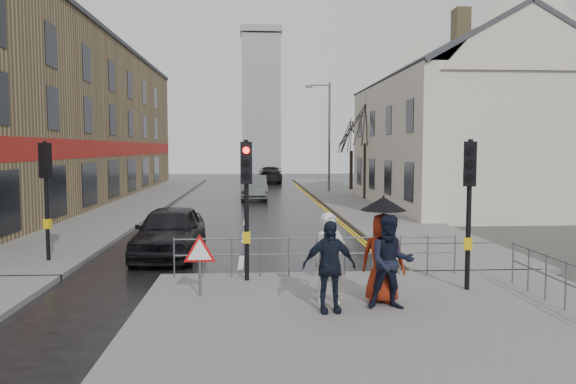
{
  "coord_description": "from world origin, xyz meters",
  "views": [
    {
      "loc": [
        0.36,
        -13.25,
        3.34
      ],
      "look_at": [
        1.45,
        4.23,
        1.97
      ],
      "focal_mm": 35.0,
      "sensor_mm": 36.0,
      "label": 1
    }
  ],
  "objects": [
    {
      "name": "near_pavement",
      "position": [
        3.0,
        -3.5,
        0.07
      ],
      "size": [
        10.0,
        9.0,
        0.14
      ],
      "primitive_type": "cube",
      "color": "#605E5B",
      "rests_on": "ground"
    },
    {
      "name": "guard_railing_side",
      "position": [
        6.5,
        -2.75,
        0.84
      ],
      "size": [
        0.04,
        4.54,
        1.0
      ],
      "color": "#595B5E",
      "rests_on": "near_pavement"
    },
    {
      "name": "car_mid",
      "position": [
        0.4,
        23.08,
        0.78
      ],
      "size": [
        1.8,
        4.78,
        1.56
      ],
      "primitive_type": "imported",
      "rotation": [
        0.0,
        0.0,
        0.03
      ],
      "color": "#4A4E4F",
      "rests_on": "ground"
    },
    {
      "name": "warning_sign",
      "position": [
        -0.8,
        -1.21,
        1.04
      ],
      "size": [
        0.8,
        0.07,
        1.35
      ],
      "color": "#595B5E",
      "rests_on": "near_pavement"
    },
    {
      "name": "car_far",
      "position": [
        2.02,
        40.4,
        0.79
      ],
      "size": [
        2.34,
        5.52,
        1.59
      ],
      "primitive_type": "imported",
      "rotation": [
        0.0,
        0.0,
        3.12
      ],
      "color": "black",
      "rests_on": "ground"
    },
    {
      "name": "left_pavement",
      "position": [
        -6.5,
        23.0,
        0.07
      ],
      "size": [
        4.0,
        44.0,
        0.14
      ],
      "primitive_type": "cube",
      "color": "#605E5B",
      "rests_on": "ground"
    },
    {
      "name": "pedestrian_a",
      "position": [
        1.93,
        -1.95,
        1.08
      ],
      "size": [
        0.79,
        0.63,
        1.89
      ],
      "primitive_type": "imported",
      "rotation": [
        0.0,
        0.0,
        0.29
      ],
      "color": "silver",
      "rests_on": "near_pavement"
    },
    {
      "name": "church_tower",
      "position": [
        1.5,
        62.0,
        9.0
      ],
      "size": [
        5.0,
        5.0,
        18.0
      ],
      "primitive_type": "cube",
      "color": "#909398",
      "rests_on": "ground"
    },
    {
      "name": "traffic_signal_far_left",
      "position": [
        -5.5,
        3.0,
        2.46
      ],
      "size": [
        0.34,
        0.33,
        3.4
      ],
      "color": "black",
      "rests_on": "left_pavement"
    },
    {
      "name": "pedestrian_with_umbrella",
      "position": [
        3.03,
        -1.94,
        1.3
      ],
      "size": [
        1.08,
        0.96,
        2.2
      ],
      "color": "maroon",
      "rests_on": "near_pavement"
    },
    {
      "name": "pedestrian_b",
      "position": [
        3.09,
        -2.41,
        1.08
      ],
      "size": [
        0.96,
        0.78,
        1.88
      ],
      "primitive_type": "imported",
      "rotation": [
        0.0,
        0.0,
        -0.07
      ],
      "color": "black",
      "rests_on": "near_pavement"
    },
    {
      "name": "street_lamp",
      "position": [
        5.82,
        28.0,
        4.71
      ],
      "size": [
        1.83,
        0.25,
        8.0
      ],
      "color": "#595B5E",
      "rests_on": "right_pavement"
    },
    {
      "name": "tree_near",
      "position": [
        7.5,
        22.0,
        5.14
      ],
      "size": [
        2.4,
        2.4,
        6.58
      ],
      "color": "black",
      "rests_on": "right_pavement"
    },
    {
      "name": "tree_far",
      "position": [
        8.0,
        30.0,
        4.42
      ],
      "size": [
        2.4,
        2.4,
        5.64
      ],
      "color": "black",
      "rests_on": "right_pavement"
    },
    {
      "name": "traffic_signal_near_left",
      "position": [
        0.2,
        0.2,
        2.46
      ],
      "size": [
        0.28,
        0.27,
        3.4
      ],
      "color": "black",
      "rests_on": "near_pavement"
    },
    {
      "name": "guard_railing_front",
      "position": [
        1.95,
        0.6,
        0.86
      ],
      "size": [
        7.14,
        0.04,
        1.0
      ],
      "color": "#595B5E",
      "rests_on": "near_pavement"
    },
    {
      "name": "pavement_bridge_right",
      "position": [
        6.5,
        3.0,
        0.07
      ],
      "size": [
        4.0,
        4.2,
        0.14
      ],
      "primitive_type": "cube",
      "color": "#605E5B",
      "rests_on": "ground"
    },
    {
      "name": "right_pavement",
      "position": [
        6.5,
        25.0,
        0.07
      ],
      "size": [
        4.0,
        40.0,
        0.14
      ],
      "primitive_type": "cube",
      "color": "#605E5B",
      "rests_on": "ground"
    },
    {
      "name": "building_left_terrace",
      "position": [
        -12.0,
        22.0,
        5.0
      ],
      "size": [
        8.0,
        42.0,
        10.0
      ],
      "primitive_type": "cube",
      "color": "#917B53",
      "rests_on": "ground"
    },
    {
      "name": "car_parked",
      "position": [
        -2.2,
        4.0,
        0.79
      ],
      "size": [
        2.01,
        4.67,
        1.57
      ],
      "primitive_type": "imported",
      "rotation": [
        0.0,
        0.0,
        -0.03
      ],
      "color": "black",
      "rests_on": "ground"
    },
    {
      "name": "pedestrian_d",
      "position": [
        1.83,
        -2.55,
        1.04
      ],
      "size": [
        1.09,
        0.53,
        1.8
      ],
      "primitive_type": "imported",
      "rotation": [
        0.0,
        0.0,
        0.09
      ],
      "color": "black",
      "rests_on": "near_pavement"
    },
    {
      "name": "traffic_signal_near_right",
      "position": [
        5.2,
        -1.0,
        2.46
      ],
      "size": [
        0.34,
        0.33,
        3.4
      ],
      "color": "black",
      "rests_on": "near_pavement"
    },
    {
      "name": "ground",
      "position": [
        0.0,
        0.0,
        0.0
      ],
      "size": [
        120.0,
        120.0,
        0.0
      ],
      "primitive_type": "plane",
      "color": "black",
      "rests_on": "ground"
    },
    {
      "name": "building_right_cream",
      "position": [
        12.0,
        18.0,
        4.78
      ],
      "size": [
        9.0,
        16.4,
        10.1
      ],
      "color": "beige",
      "rests_on": "ground"
    }
  ]
}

